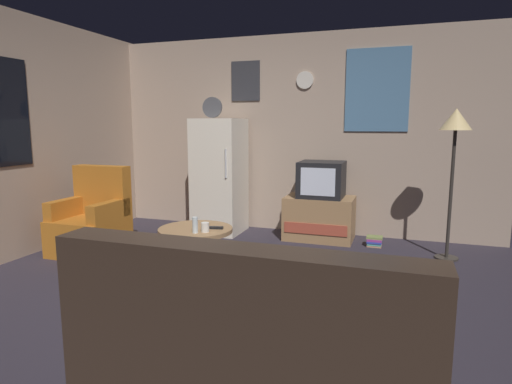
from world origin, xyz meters
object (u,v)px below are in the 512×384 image
at_px(crt_tv, 322,179).
at_px(tv_stand, 319,218).
at_px(mug_ceramic_white, 205,227).
at_px(standing_lamp, 455,131).
at_px(remote_control, 215,228).
at_px(wine_glass, 195,225).
at_px(fridge, 219,176).
at_px(couch, 253,355).
at_px(book_stack, 374,241).
at_px(armchair, 92,222).
at_px(coffee_table, 196,250).

bearing_deg(crt_tv, tv_stand, 176.72).
bearing_deg(tv_stand, mug_ceramic_white, -114.52).
height_order(standing_lamp, mug_ceramic_white, standing_lamp).
bearing_deg(remote_control, wine_glass, -131.63).
xyz_separation_m(mug_ceramic_white, remote_control, (0.04, 0.14, -0.03)).
height_order(fridge, crt_tv, fridge).
bearing_deg(mug_ceramic_white, tv_stand, 65.48).
bearing_deg(couch, wine_glass, 124.61).
distance_m(remote_control, couch, 2.13).
bearing_deg(tv_stand, standing_lamp, -14.01).
relative_size(wine_glass, book_stack, 0.82).
bearing_deg(couch, armchair, 142.13).
relative_size(fridge, tv_stand, 2.11).
height_order(wine_glass, armchair, armchair).
bearing_deg(crt_tv, coffee_table, -120.82).
height_order(standing_lamp, coffee_table, standing_lamp).
bearing_deg(remote_control, fridge, 99.20).
height_order(crt_tv, mug_ceramic_white, crt_tv).
relative_size(coffee_table, couch, 0.42).
distance_m(coffee_table, remote_control, 0.30).
height_order(wine_glass, book_stack, wine_glass).
xyz_separation_m(wine_glass, book_stack, (1.52, 1.63, -0.45)).
bearing_deg(coffee_table, couch, -56.12).
relative_size(tv_stand, book_stack, 4.59).
relative_size(wine_glass, couch, 0.09).
height_order(fridge, tv_stand, fridge).
xyz_separation_m(tv_stand, wine_glass, (-0.84, -1.74, 0.24)).
relative_size(armchair, couch, 0.56).
xyz_separation_m(remote_control, book_stack, (1.41, 1.43, -0.38)).
bearing_deg(armchair, couch, -37.87).
bearing_deg(armchair, book_stack, 22.58).
height_order(tv_stand, remote_control, tv_stand).
xyz_separation_m(tv_stand, standing_lamp, (1.45, -0.36, 1.09)).
bearing_deg(wine_glass, armchair, 165.47).
xyz_separation_m(coffee_table, armchair, (-1.40, 0.21, 0.12)).
distance_m(tv_stand, remote_control, 1.71).
xyz_separation_m(wine_glass, armchair, (-1.48, 0.38, -0.17)).
distance_m(tv_stand, couch, 3.42).
xyz_separation_m(crt_tv, mug_ceramic_white, (-0.78, -1.68, -0.28)).
height_order(standing_lamp, remote_control, standing_lamp).
distance_m(crt_tv, standing_lamp, 1.59).
relative_size(remote_control, armchair, 0.16).
bearing_deg(mug_ceramic_white, couch, -58.08).
distance_m(tv_stand, crt_tv, 0.49).
bearing_deg(crt_tv, fridge, -177.81).
height_order(coffee_table, wine_glass, wine_glass).
distance_m(wine_glass, armchair, 1.54).
bearing_deg(remote_control, book_stack, 32.48).
relative_size(mug_ceramic_white, remote_control, 0.60).
bearing_deg(tv_stand, book_stack, -9.33).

